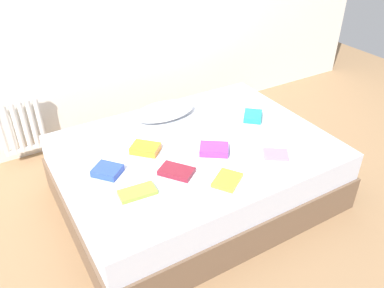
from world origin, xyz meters
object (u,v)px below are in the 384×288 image
textbook_blue (107,171)px  textbook_white (283,130)px  textbook_yellow (227,180)px  bed (195,172)px  textbook_maroon (176,171)px  textbook_purple (214,149)px  radiator (21,126)px  textbook_teal (253,116)px  textbook_lime (137,192)px  pillow (164,111)px  textbook_pink (276,154)px  textbook_orange (145,149)px

textbook_blue → textbook_white: size_ratio=0.73×
textbook_yellow → bed: bearing=50.2°
textbook_maroon → textbook_purple: 0.37m
radiator → textbook_teal: 2.01m
radiator → textbook_yellow: (1.00, -1.68, 0.14)m
textbook_purple → textbook_teal: (0.55, 0.25, -0.00)m
textbook_white → textbook_teal: textbook_teal is taller
textbook_purple → radiator: bearing=165.1°
bed → textbook_lime: textbook_lime is taller
radiator → pillow: radiator is taller
textbook_pink → textbook_teal: textbook_teal is taller
bed → textbook_white: 0.77m
textbook_blue → textbook_pink: size_ratio=1.01×
textbook_yellow → pillow: bearing=53.3°
pillow → textbook_lime: (-0.60, -0.80, -0.04)m
textbook_lime → textbook_yellow: size_ratio=1.17×
pillow → textbook_purple: 0.66m
textbook_pink → textbook_maroon: bearing=-158.5°
pillow → textbook_maroon: size_ratio=2.35×
textbook_lime → textbook_maroon: bearing=15.4°
radiator → textbook_orange: (0.70, -1.09, 0.15)m
textbook_purple → textbook_orange: bearing=-176.5°
radiator → pillow: (1.05, -0.69, 0.18)m
radiator → textbook_pink: (1.48, -1.61, 0.14)m
pillow → textbook_lime: 1.00m
textbook_white → textbook_pink: bearing=177.9°
textbook_pink → textbook_lime: bearing=-151.0°
textbook_orange → textbook_pink: (0.78, -0.53, -0.01)m
radiator → textbook_teal: bearing=-33.4°
bed → textbook_lime: bearing=-154.0°
textbook_maroon → textbook_white: 0.99m
textbook_orange → textbook_purple: 0.50m
textbook_blue → textbook_white: textbook_blue is taller
textbook_teal → textbook_yellow: bearing=172.8°
textbook_orange → textbook_teal: bearing=44.8°
bed → pillow: 0.59m
textbook_maroon → textbook_pink: textbook_maroon is taller
textbook_maroon → bed: bearing=92.5°
textbook_blue → textbook_white: (1.39, -0.18, -0.01)m
textbook_purple → textbook_lime: bearing=-132.5°
radiator → textbook_pink: bearing=-47.6°
bed → textbook_pink: size_ratio=11.42×
bed → textbook_yellow: (-0.05, -0.48, 0.27)m
bed → textbook_maroon: textbook_maroon is taller
radiator → textbook_purple: bearing=-50.4°
textbook_maroon → textbook_yellow: size_ratio=1.12×
pillow → textbook_teal: size_ratio=2.89×
textbook_blue → textbook_white: bearing=42.2°
pillow → textbook_teal: pillow is taller
bed → textbook_orange: bearing=162.7°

